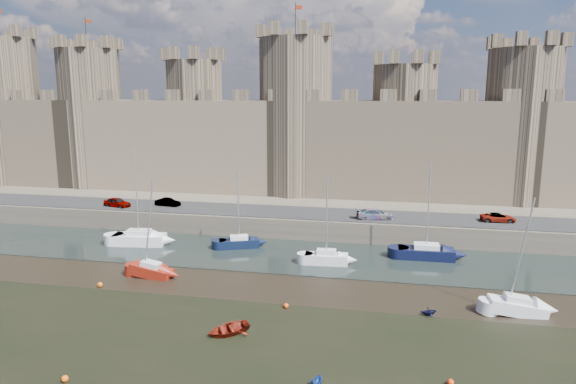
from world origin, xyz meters
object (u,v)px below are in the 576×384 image
at_px(sailboat_0, 139,238).
at_px(sailboat_5, 517,306).
at_px(car_2, 375,214).
at_px(sailboat_2, 326,257).
at_px(car_1, 168,202).
at_px(sailboat_3, 426,252).
at_px(sailboat_4, 151,270).
at_px(car_0, 117,202).
at_px(sailboat_1, 239,242).
at_px(car_3, 498,218).

height_order(sailboat_0, sailboat_5, sailboat_0).
height_order(car_2, sailboat_0, sailboat_0).
bearing_deg(sailboat_2, car_2, 62.81).
xyz_separation_m(car_1, sailboat_5, (39.80, -21.31, -2.37)).
height_order(car_2, sailboat_2, sailboat_2).
bearing_deg(sailboat_3, sailboat_2, -160.45).
bearing_deg(sailboat_5, sailboat_4, 171.78).
height_order(car_0, sailboat_0, sailboat_0).
bearing_deg(sailboat_0, car_1, 87.02).
height_order(sailboat_1, sailboat_2, sailboat_2).
distance_m(car_1, sailboat_4, 20.69).
bearing_deg(car_0, sailboat_1, -95.48).
bearing_deg(sailboat_5, car_0, 152.36).
height_order(car_0, sailboat_2, sailboat_2).
relative_size(car_0, sailboat_4, 0.40).
xyz_separation_m(sailboat_1, sailboat_2, (10.56, -3.67, 0.04)).
relative_size(sailboat_4, sailboat_5, 0.99).
bearing_deg(sailboat_4, car_0, 132.44).
xyz_separation_m(sailboat_4, sailboat_5, (32.77, -1.99, -0.01)).
bearing_deg(car_1, sailboat_4, -151.54).
relative_size(car_3, sailboat_5, 0.42).
bearing_deg(sailboat_5, sailboat_3, 111.41).
distance_m(car_2, sailboat_5, 23.14).
height_order(car_0, sailboat_1, sailboat_1).
distance_m(sailboat_0, sailboat_2, 22.53).
height_order(car_2, sailboat_5, sailboat_5).
distance_m(sailboat_3, sailboat_5, 14.44).
distance_m(sailboat_0, sailboat_5, 40.69).
distance_m(car_0, car_2, 34.16).
height_order(car_3, sailboat_5, sailboat_5).
height_order(car_3, sailboat_3, sailboat_3).
height_order(car_2, sailboat_4, sailboat_4).
distance_m(sailboat_2, sailboat_4, 17.62).
bearing_deg(sailboat_4, car_3, 33.51).
distance_m(sailboat_1, sailboat_3, 20.83).
xyz_separation_m(sailboat_0, sailboat_4, (6.26, -9.52, -0.14)).
bearing_deg(sailboat_2, car_0, 156.65).
height_order(sailboat_3, sailboat_5, sailboat_3).
bearing_deg(car_2, sailboat_5, -158.50).
bearing_deg(sailboat_0, sailboat_1, -1.56).
height_order(car_0, car_2, car_2).
distance_m(car_3, sailboat_2, 22.52).
height_order(car_2, car_3, car_2).
bearing_deg(sailboat_2, sailboat_4, -160.21).
xyz_separation_m(car_2, car_3, (14.37, 1.55, -0.10)).
height_order(sailboat_2, sailboat_5, sailboat_2).
distance_m(car_0, car_1, 6.71).
bearing_deg(car_3, sailboat_0, 99.07).
xyz_separation_m(car_2, sailboat_5, (12.11, -19.56, -2.45)).
relative_size(sailboat_1, sailboat_5, 0.94).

